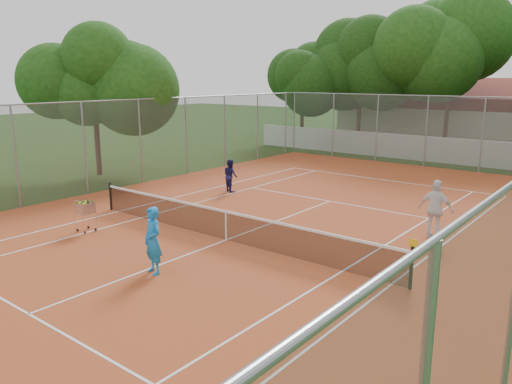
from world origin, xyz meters
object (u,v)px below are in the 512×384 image
Objects in this scene: player_far_left at (230,175)px; player_far_right at (436,209)px; player_near at (153,241)px; clubhouse at (457,114)px; ball_hopper at (85,215)px; tennis_net at (226,225)px.

player_far_left is 9.47m from player_far_right.
clubhouse is at bearing 107.14° from player_near.
player_near is at bearing -85.88° from clubhouse.
player_far_right reaches higher than ball_hopper.
clubhouse reaches higher than player_far_right.
player_far_right is at bearing 70.79° from player_near.
player_far_left is at bearing 130.10° from tennis_net.
player_far_left is 1.32× the size of ball_hopper.
clubhouse is 8.76× the size of player_far_right.
clubhouse reaches higher than player_far_left.
player_far_right is at bearing 47.68° from ball_hopper.
player_far_left is at bearing 104.01° from ball_hopper.
player_near is at bearing -84.33° from tennis_net.
player_far_right is at bearing -74.16° from clubhouse.
clubhouse is at bearing -72.22° from player_far_right.
tennis_net is at bearing 40.15° from ball_hopper.
player_near is 4.66m from ball_hopper.
player_near is 1.22× the size of player_far_left.
player_far_left is (-4.41, 5.23, 0.24)m from tennis_net.
player_far_right reaches higher than player_near.
player_far_right reaches higher than tennis_net.
tennis_net is 3.22m from player_near.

